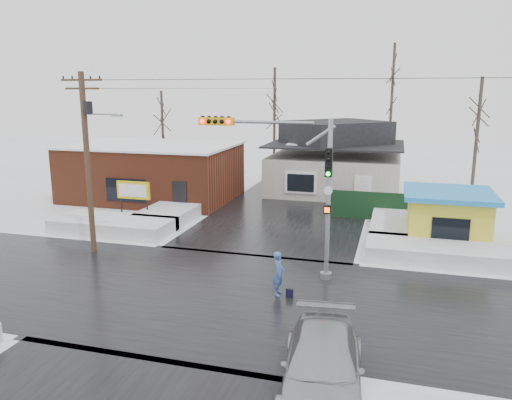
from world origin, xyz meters
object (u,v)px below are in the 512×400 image
(traffic_signal, at_px, (292,176))
(utility_pole, at_px, (88,153))
(marquee_sign, at_px, (133,191))
(pedestrian, at_px, (278,274))
(kiosk, at_px, (447,217))
(car, at_px, (323,367))

(traffic_signal, relative_size, utility_pole, 0.78)
(marquee_sign, distance_m, pedestrian, 14.40)
(utility_pole, bearing_deg, kiosk, 20.44)
(utility_pole, xyz_separation_m, pedestrian, (10.31, -2.77, -4.20))
(car, bearing_deg, marquee_sign, 126.96)
(traffic_signal, xyz_separation_m, pedestrian, (-0.05, -2.23, -3.63))
(pedestrian, bearing_deg, kiosk, -39.64)
(utility_pole, distance_m, marquee_sign, 6.87)
(utility_pole, relative_size, pedestrian, 4.93)
(traffic_signal, relative_size, pedestrian, 3.84)
(traffic_signal, bearing_deg, utility_pole, 177.05)
(traffic_signal, relative_size, marquee_sign, 2.75)
(marquee_sign, xyz_separation_m, kiosk, (18.50, 0.50, -0.46))
(traffic_signal, relative_size, kiosk, 1.52)
(kiosk, xyz_separation_m, car, (-4.42, -15.43, -0.68))
(marquee_sign, xyz_separation_m, pedestrian, (11.39, -8.76, -1.01))
(utility_pole, bearing_deg, pedestrian, -15.02)
(traffic_signal, distance_m, kiosk, 10.43)
(marquee_sign, bearing_deg, traffic_signal, -29.72)
(car, bearing_deg, utility_pole, 139.15)
(traffic_signal, height_order, utility_pole, utility_pole)
(kiosk, relative_size, pedestrian, 2.52)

